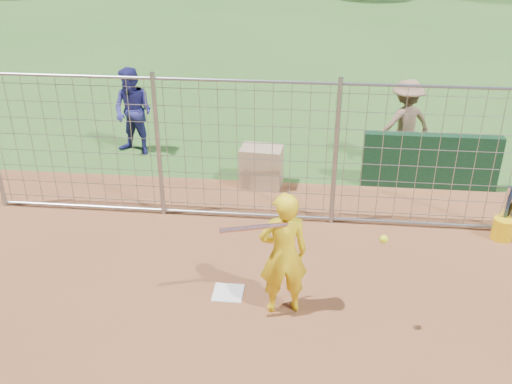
# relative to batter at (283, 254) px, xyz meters

# --- Properties ---
(ground) EXTENTS (100.00, 100.00, 0.00)m
(ground) POSITION_rel_batter_xyz_m (-0.79, 0.47, -0.90)
(ground) COLOR #2D591E
(ground) RESTS_ON ground
(home_plate) EXTENTS (0.43, 0.43, 0.02)m
(home_plate) POSITION_rel_batter_xyz_m (-0.79, 0.27, -0.89)
(home_plate) COLOR silver
(home_plate) RESTS_ON ground
(dugout_wall) EXTENTS (2.60, 0.20, 1.10)m
(dugout_wall) POSITION_rel_batter_xyz_m (2.61, 4.07, -0.35)
(dugout_wall) COLOR #11381E
(dugout_wall) RESTS_ON ground
(batter) EXTENTS (0.74, 0.58, 1.80)m
(batter) POSITION_rel_batter_xyz_m (0.00, 0.00, 0.00)
(batter) COLOR yellow
(batter) RESTS_ON ground
(bystander_a) EXTENTS (1.11, 0.98, 1.92)m
(bystander_a) POSITION_rel_batter_xyz_m (-3.58, 5.16, 0.06)
(bystander_a) COLOR navy
(bystander_a) RESTS_ON ground
(bystander_c) EXTENTS (1.36, 1.08, 1.84)m
(bystander_c) POSITION_rel_batter_xyz_m (2.22, 5.15, 0.02)
(bystander_c) COLOR #91694F
(bystander_c) RESTS_ON ground
(equipment_bin) EXTENTS (0.85, 0.63, 0.80)m
(equipment_bin) POSITION_rel_batter_xyz_m (-0.65, 3.83, -0.50)
(equipment_bin) COLOR tan
(equipment_bin) RESTS_ON ground
(equipment_in_play) EXTENTS (2.05, 0.37, 0.11)m
(equipment_in_play) POSITION_rel_batter_xyz_m (0.02, -0.28, 0.53)
(equipment_in_play) COLOR silver
(equipment_in_play) RESTS_ON ground
(bucket_with_bats) EXTENTS (0.34, 0.40, 0.98)m
(bucket_with_bats) POSITION_rel_batter_xyz_m (3.53, 2.22, -0.66)
(bucket_with_bats) COLOR yellow
(bucket_with_bats) RESTS_ON ground
(backstop_fence) EXTENTS (9.08, 0.08, 2.60)m
(backstop_fence) POSITION_rel_batter_xyz_m (-0.79, 2.47, 0.36)
(backstop_fence) COLOR gray
(backstop_fence) RESTS_ON ground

